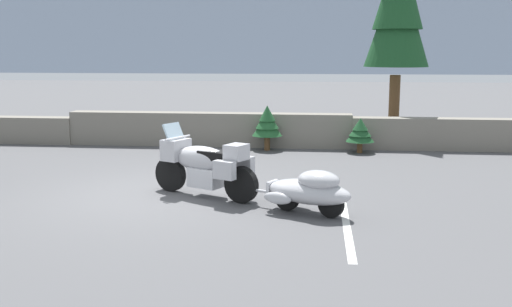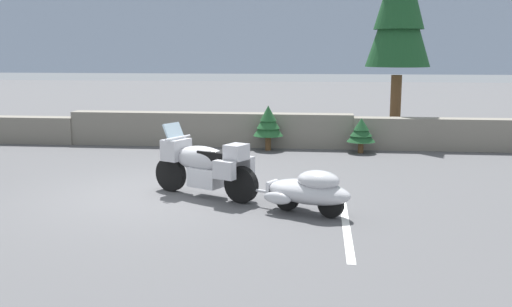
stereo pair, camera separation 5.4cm
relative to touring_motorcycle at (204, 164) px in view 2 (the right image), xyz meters
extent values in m
plane|color=#4C4C4F|center=(-0.96, 0.00, -0.62)|extent=(80.00, 80.00, 0.00)
cube|color=slate|center=(-0.96, 5.81, -0.15)|extent=(8.00, 0.54, 0.95)
cube|color=slate|center=(7.04, 5.77, -0.19)|extent=(8.00, 0.52, 0.87)
cube|color=#99A8BF|center=(-0.96, 95.76, 7.38)|extent=(240.00, 80.00, 16.00)
cylinder|color=black|center=(-0.73, 0.37, -0.29)|extent=(0.65, 0.42, 0.66)
cylinder|color=black|center=(0.74, -0.37, -0.29)|extent=(0.65, 0.42, 0.66)
cube|color=silver|center=(0.05, -0.03, -0.24)|extent=(0.73, 0.66, 0.36)
ellipsoid|color=#B2B2B7|center=(-0.04, 0.02, 0.09)|extent=(1.27, 0.93, 0.48)
cube|color=#B2B2B7|center=(-0.60, 0.30, 0.21)|extent=(0.56, 0.63, 0.40)
cube|color=#9EB7C6|center=(-0.64, 0.32, 0.54)|extent=(0.37, 0.48, 0.34)
cube|color=black|center=(0.23, -0.12, 0.19)|extent=(0.66, 0.57, 0.16)
cube|color=#B2B2B7|center=(0.65, -0.33, 0.29)|extent=(0.47, 0.50, 0.28)
cube|color=#B2B2B7|center=(0.47, -0.57, 0.01)|extent=(0.43, 0.32, 0.32)
cube|color=#B2B2B7|center=(0.74, -0.04, 0.01)|extent=(0.43, 0.32, 0.32)
cylinder|color=silver|center=(-0.55, 0.28, 0.44)|extent=(0.35, 0.64, 0.04)
cylinder|color=silver|center=(-0.69, 0.35, -0.04)|extent=(0.26, 0.18, 0.54)
cylinder|color=black|center=(1.58, -0.80, -0.40)|extent=(0.44, 0.29, 0.44)
cylinder|color=black|center=(2.32, -1.17, -0.40)|extent=(0.44, 0.29, 0.44)
ellipsoid|color=#B2B2B7|center=(1.95, -0.99, -0.24)|extent=(1.65, 1.28, 0.40)
ellipsoid|color=#B2B2B7|center=(2.11, -1.07, -0.02)|extent=(0.90, 0.82, 0.32)
cube|color=silver|center=(1.32, -0.67, -0.26)|extent=(0.20, 0.31, 0.24)
ellipsoid|color=#B2B2B7|center=(1.44, -1.09, -0.34)|extent=(0.53, 0.36, 0.20)
ellipsoid|color=#B2B2B7|center=(1.73, -0.51, -0.34)|extent=(0.53, 0.36, 0.20)
cylinder|color=silver|center=(0.97, -0.49, -0.35)|extent=(0.65, 0.36, 0.05)
cylinder|color=brown|center=(4.43, 7.92, 0.35)|extent=(0.33, 0.33, 1.94)
cone|color=#194723|center=(4.43, 7.92, 3.10)|extent=(1.94, 1.94, 3.06)
cylinder|color=brown|center=(0.73, 5.23, -0.45)|extent=(0.16, 0.16, 0.35)
cone|color=#1E5128|center=(0.73, 5.23, 0.06)|extent=(0.81, 0.81, 0.56)
cone|color=#1E5128|center=(0.73, 5.23, 0.22)|extent=(0.63, 0.63, 0.49)
cone|color=#1E5128|center=(0.73, 5.23, 0.39)|extent=(0.45, 0.45, 0.42)
cylinder|color=brown|center=(3.21, 5.08, -0.49)|extent=(0.15, 0.15, 0.27)
cone|color=#194723|center=(3.21, 5.08, -0.11)|extent=(0.75, 0.75, 0.42)
cone|color=#194723|center=(3.21, 5.08, 0.02)|extent=(0.58, 0.58, 0.37)
cone|color=#194723|center=(3.21, 5.08, 0.15)|extent=(0.41, 0.41, 0.32)
cube|color=silver|center=(2.55, -1.50, -0.62)|extent=(0.12, 3.60, 0.01)
camera|label=1|loc=(2.06, -10.56, 2.09)|focal=41.42mm
camera|label=2|loc=(2.11, -10.55, 2.09)|focal=41.42mm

